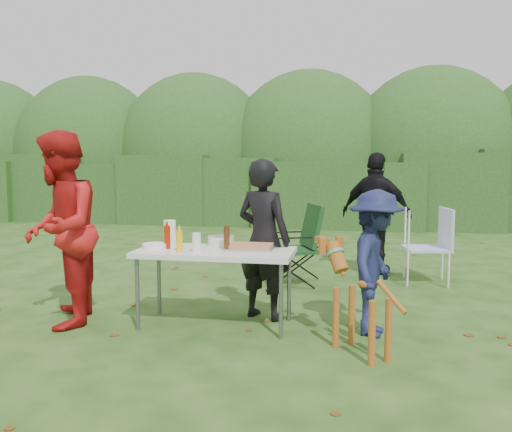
% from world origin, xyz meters
% --- Properties ---
extents(ground, '(80.00, 80.00, 0.00)m').
position_xyz_m(ground, '(0.00, 0.00, 0.00)').
color(ground, '#1E4211').
extents(hedge_row, '(22.00, 1.40, 1.70)m').
position_xyz_m(hedge_row, '(0.00, 8.00, 0.85)').
color(hedge_row, '#23471C').
rests_on(hedge_row, ground).
extents(shrub_backdrop, '(20.00, 2.60, 3.20)m').
position_xyz_m(shrub_backdrop, '(0.00, 9.60, 1.60)').
color(shrub_backdrop, '#3D6628').
rests_on(shrub_backdrop, ground).
extents(folding_table, '(1.50, 0.70, 0.74)m').
position_xyz_m(folding_table, '(-0.00, -0.11, 0.69)').
color(folding_table, silver).
rests_on(folding_table, ground).
extents(person_cook, '(0.69, 0.59, 1.61)m').
position_xyz_m(person_cook, '(0.41, 0.22, 0.81)').
color(person_cook, black).
rests_on(person_cook, ground).
extents(person_red_jacket, '(0.99, 1.11, 1.88)m').
position_xyz_m(person_red_jacket, '(-1.46, -0.37, 0.94)').
color(person_red_jacket, '#B51615').
rests_on(person_red_jacket, ground).
extents(person_black_puffy, '(1.08, 0.76, 1.70)m').
position_xyz_m(person_black_puffy, '(1.58, 2.65, 0.85)').
color(person_black_puffy, black).
rests_on(person_black_puffy, ground).
extents(child, '(0.66, 0.94, 1.33)m').
position_xyz_m(child, '(1.50, -0.10, 0.67)').
color(child, '#171D42').
rests_on(child, ground).
extents(dog, '(0.88, 0.97, 0.90)m').
position_xyz_m(dog, '(1.38, -0.65, 0.45)').
color(dog, '#9C541B').
rests_on(dog, ground).
extents(camping_chair, '(0.86, 0.86, 1.04)m').
position_xyz_m(camping_chair, '(0.54, 1.69, 0.52)').
color(camping_chair, '#183F1A').
rests_on(camping_chair, ground).
extents(lawn_chair, '(0.68, 0.68, 0.99)m').
position_xyz_m(lawn_chair, '(2.21, 2.16, 0.49)').
color(lawn_chair, '#5A83D6').
rests_on(lawn_chair, ground).
extents(food_tray, '(0.45, 0.30, 0.02)m').
position_xyz_m(food_tray, '(0.33, -0.03, 0.75)').
color(food_tray, '#B7B7BA').
rests_on(food_tray, folding_table).
extents(focaccia_bread, '(0.40, 0.26, 0.04)m').
position_xyz_m(focaccia_bread, '(0.33, -0.03, 0.78)').
color(focaccia_bread, '#C07C4B').
rests_on(focaccia_bread, food_tray).
extents(mustard_bottle, '(0.06, 0.06, 0.20)m').
position_xyz_m(mustard_bottle, '(-0.30, -0.28, 0.84)').
color(mustard_bottle, yellow).
rests_on(mustard_bottle, folding_table).
extents(ketchup_bottle, '(0.06, 0.06, 0.22)m').
position_xyz_m(ketchup_bottle, '(-0.47, -0.13, 0.85)').
color(ketchup_bottle, '#931C02').
rests_on(ketchup_bottle, folding_table).
extents(beer_bottle, '(0.06, 0.06, 0.24)m').
position_xyz_m(beer_bottle, '(0.12, -0.15, 0.86)').
color(beer_bottle, '#47230F').
rests_on(beer_bottle, folding_table).
extents(paper_towel_roll, '(0.12, 0.12, 0.26)m').
position_xyz_m(paper_towel_roll, '(-0.50, 0.02, 0.87)').
color(paper_towel_roll, white).
rests_on(paper_towel_roll, folding_table).
extents(cup_stack, '(0.08, 0.08, 0.18)m').
position_xyz_m(cup_stack, '(-0.13, -0.28, 0.83)').
color(cup_stack, white).
rests_on(cup_stack, folding_table).
extents(pasta_bowl, '(0.26, 0.26, 0.10)m').
position_xyz_m(pasta_bowl, '(-0.00, 0.12, 0.79)').
color(pasta_bowl, silver).
rests_on(pasta_bowl, folding_table).
extents(plate_stack, '(0.24, 0.24, 0.05)m').
position_xyz_m(plate_stack, '(-0.60, -0.15, 0.77)').
color(plate_stack, white).
rests_on(plate_stack, folding_table).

